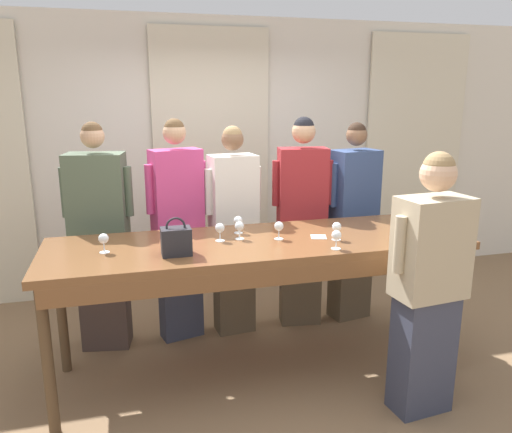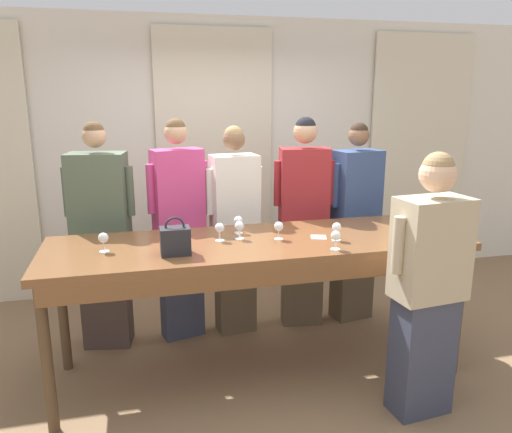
{
  "view_description": "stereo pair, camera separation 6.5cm",
  "coord_description": "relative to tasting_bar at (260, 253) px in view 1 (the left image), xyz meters",
  "views": [
    {
      "loc": [
        -0.9,
        -3.28,
        2.05
      ],
      "look_at": [
        0.0,
        0.09,
        1.18
      ],
      "focal_mm": 35.0,
      "sensor_mm": 36.0,
      "label": 1
    },
    {
      "loc": [
        -0.84,
        -3.29,
        2.05
      ],
      "look_at": [
        0.0,
        0.09,
        1.18
      ],
      "focal_mm": 35.0,
      "sensor_mm": 36.0,
      "label": 2
    }
  ],
  "objects": [
    {
      "name": "guest_cream_sweater",
      "position": [
        -0.03,
        0.74,
        -0.03
      ],
      "size": [
        0.5,
        0.29,
        1.79
      ],
      "color": "brown",
      "rests_on": "ground_plane"
    },
    {
      "name": "wine_glass_front_left",
      "position": [
        -0.27,
        0.07,
        0.18
      ],
      "size": [
        0.07,
        0.07,
        0.13
      ],
      "color": "white",
      "rests_on": "tasting_bar"
    },
    {
      "name": "host_pouring",
      "position": [
        0.9,
        -0.7,
        -0.07
      ],
      "size": [
        0.56,
        0.31,
        1.71
      ],
      "color": "#383D51",
      "rests_on": "ground_plane"
    },
    {
      "name": "handbag",
      "position": [
        -0.6,
        -0.16,
        0.18
      ],
      "size": [
        0.19,
        0.13,
        0.25
      ],
      "color": "#232328",
      "rests_on": "tasting_bar"
    },
    {
      "name": "wine_glass_center_right",
      "position": [
        -1.06,
        0.01,
        0.18
      ],
      "size": [
        0.07,
        0.07,
        0.13
      ],
      "color": "white",
      "rests_on": "tasting_bar"
    },
    {
      "name": "wine_glass_center_left",
      "position": [
        0.53,
        -0.11,
        0.18
      ],
      "size": [
        0.07,
        0.07,
        0.13
      ],
      "color": "white",
      "rests_on": "tasting_bar"
    },
    {
      "name": "wine_glass_center_mid",
      "position": [
        0.14,
        0.01,
        0.18
      ],
      "size": [
        0.07,
        0.07,
        0.13
      ],
      "color": "white",
      "rests_on": "tasting_bar"
    },
    {
      "name": "wine_glass_back_mid",
      "position": [
        1.37,
        -0.21,
        0.18
      ],
      "size": [
        0.07,
        0.07,
        0.13
      ],
      "color": "white",
      "rests_on": "tasting_bar"
    },
    {
      "name": "guest_pink_top",
      "position": [
        -0.5,
        0.74,
        0.02
      ],
      "size": [
        0.51,
        0.3,
        1.86
      ],
      "color": "#383D51",
      "rests_on": "ground_plane"
    },
    {
      "name": "wine_glass_front_right",
      "position": [
        1.26,
        -0.36,
        0.18
      ],
      "size": [
        0.07,
        0.07,
        0.13
      ],
      "color": "white",
      "rests_on": "tasting_bar"
    },
    {
      "name": "wine_glass_back_right",
      "position": [
        0.44,
        -0.31,
        0.18
      ],
      "size": [
        0.07,
        0.07,
        0.13
      ],
      "color": "white",
      "rests_on": "tasting_bar"
    },
    {
      "name": "curtain_panel_center",
      "position": [
        0.0,
        1.89,
        0.4
      ],
      "size": [
        1.2,
        0.03,
        2.69
      ],
      "color": "beige",
      "rests_on": "ground_plane"
    },
    {
      "name": "tasting_bar",
      "position": [
        0.0,
        0.0,
        0.0
      ],
      "size": [
        2.97,
        0.9,
        1.03
      ],
      "color": "brown",
      "rests_on": "ground_plane"
    },
    {
      "name": "napkin",
      "position": [
        0.43,
        -0.02,
        0.09
      ],
      "size": [
        0.14,
        0.14,
        0.0
      ],
      "color": "white",
      "rests_on": "tasting_bar"
    },
    {
      "name": "wine_bottle",
      "position": [
        1.1,
        -0.34,
        0.21
      ],
      "size": [
        0.08,
        0.08,
        0.32
      ],
      "color": "black",
      "rests_on": "tasting_bar"
    },
    {
      "name": "wine_glass_back_left",
      "position": [
        -0.1,
        0.24,
        0.18
      ],
      "size": [
        0.07,
        0.07,
        0.13
      ],
      "color": "white",
      "rests_on": "tasting_bar"
    },
    {
      "name": "curtain_panel_right",
      "position": [
        2.38,
        1.89,
        0.4
      ],
      "size": [
        1.2,
        0.03,
        2.69
      ],
      "color": "beige",
      "rests_on": "ground_plane"
    },
    {
      "name": "wine_glass_front_mid",
      "position": [
        -0.13,
        0.08,
        0.18
      ],
      "size": [
        0.07,
        0.07,
        0.13
      ],
      "color": "white",
      "rests_on": "tasting_bar"
    },
    {
      "name": "ground_plane",
      "position": [
        0.0,
        0.03,
        -0.94
      ],
      "size": [
        18.0,
        18.0,
        0.0
      ],
      "primitive_type": "plane",
      "color": "#846647"
    },
    {
      "name": "guest_navy_coat",
      "position": [
        1.07,
        0.74,
        -0.03
      ],
      "size": [
        0.52,
        0.33,
        1.8
      ],
      "color": "brown",
      "rests_on": "ground_plane"
    },
    {
      "name": "guest_striped_shirt",
      "position": [
        0.58,
        0.74,
        0.01
      ],
      "size": [
        0.53,
        0.29,
        1.86
      ],
      "color": "brown",
      "rests_on": "ground_plane"
    },
    {
      "name": "wall_back",
      "position": [
        0.0,
        1.96,
        0.46
      ],
      "size": [
        12.0,
        0.06,
        2.8
      ],
      "color": "silver",
      "rests_on": "ground_plane"
    },
    {
      "name": "guest_olive_jacket",
      "position": [
        -1.11,
        0.74,
        -0.02
      ],
      "size": [
        0.55,
        0.35,
        1.84
      ],
      "color": "#473833",
      "rests_on": "ground_plane"
    }
  ]
}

